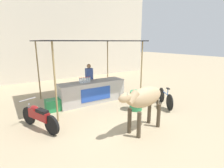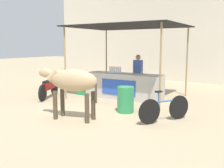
{
  "view_description": "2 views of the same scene",
  "coord_description": "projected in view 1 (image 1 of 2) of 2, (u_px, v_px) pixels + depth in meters",
  "views": [
    {
      "loc": [
        -3.33,
        -4.66,
        2.7
      ],
      "look_at": [
        0.38,
        1.12,
        1.02
      ],
      "focal_mm": 28.0,
      "sensor_mm": 36.0,
      "label": 1
    },
    {
      "loc": [
        4.74,
        -6.43,
        2.02
      ],
      "look_at": [
        0.3,
        0.85,
        0.75
      ],
      "focal_mm": 42.0,
      "sensor_mm": 36.0,
      "label": 2
    }
  ],
  "objects": [
    {
      "name": "motorcycle_parked",
      "position": [
        39.0,
        116.0,
        5.45
      ],
      "size": [
        0.86,
        1.69,
        0.9
      ],
      "color": "black",
      "rests_on": "ground"
    },
    {
      "name": "cooler_box",
      "position": [
        54.0,
        105.0,
        6.94
      ],
      "size": [
        0.6,
        0.44,
        0.48
      ],
      "primitive_type": "cube",
      "color": "#268C4C",
      "rests_on": "ground"
    },
    {
      "name": "cow",
      "position": [
        144.0,
        99.0,
        5.21
      ],
      "size": [
        1.85,
        0.74,
        1.44
      ],
      "color": "tan",
      "rests_on": "ground"
    },
    {
      "name": "stall_awning",
      "position": [
        88.0,
        43.0,
        7.62
      ],
      "size": [
        4.2,
        3.2,
        2.74
      ],
      "color": "black",
      "rests_on": "ground"
    },
    {
      "name": "building_wall_far",
      "position": [
        52.0,
        31.0,
        12.11
      ],
      "size": [
        16.0,
        0.5,
        6.85
      ],
      "primitive_type": "cube",
      "color": "beige",
      "rests_on": "ground"
    },
    {
      "name": "stall_counter",
      "position": [
        92.0,
        92.0,
        7.88
      ],
      "size": [
        3.0,
        0.82,
        0.96
      ],
      "color": "#B2ADA8",
      "rests_on": "ground"
    },
    {
      "name": "water_bottle_row",
      "position": [
        85.0,
        80.0,
        7.52
      ],
      "size": [
        0.52,
        0.07,
        0.25
      ],
      "color": "silver",
      "rests_on": "stall_counter"
    },
    {
      "name": "bicycle_leaning",
      "position": [
        165.0,
        98.0,
        7.44
      ],
      "size": [
        0.86,
        1.46,
        0.85
      ],
      "color": "black",
      "rests_on": "ground"
    },
    {
      "name": "ground_plane",
      "position": [
        120.0,
        120.0,
        6.2
      ],
      "size": [
        60.0,
        60.0,
        0.0
      ],
      "primitive_type": "plane",
      "color": "tan"
    },
    {
      "name": "vendor_behind_counter",
      "position": [
        89.0,
        80.0,
        8.53
      ],
      "size": [
        0.34,
        0.22,
        1.65
      ],
      "color": "#383842",
      "rests_on": "ground"
    },
    {
      "name": "water_barrel",
      "position": [
        136.0,
        101.0,
        6.99
      ],
      "size": [
        0.5,
        0.5,
        0.78
      ],
      "primitive_type": "cylinder",
      "color": "#2D8C51",
      "rests_on": "ground"
    }
  ]
}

